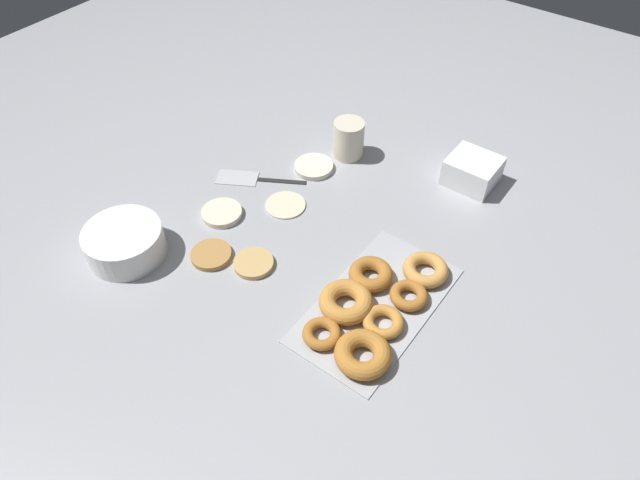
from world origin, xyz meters
TOP-DOWN VIEW (x-y plane):
  - ground_plane at (0.00, 0.00)m, footprint 3.00×3.00m
  - pancake_0 at (0.02, 0.10)m, footprint 0.10×0.10m
  - pancake_1 at (-0.18, 0.03)m, footprint 0.09×0.09m
  - pancake_2 at (-0.10, 0.20)m, footprint 0.10×0.10m
  - pancake_3 at (0.18, 0.13)m, footprint 0.11×0.11m
  - pancake_4 at (-0.22, 0.13)m, footprint 0.10×0.10m
  - donut_tray at (-0.13, -0.26)m, footprint 0.40×0.22m
  - batter_bowl at (-0.33, 0.29)m, footprint 0.18×0.18m
  - container_stack at (0.39, -0.24)m, footprint 0.12×0.13m
  - paper_cup at (0.29, 0.09)m, footprint 0.08×0.08m
  - spatula at (0.04, 0.25)m, footprint 0.15×0.23m

SIDE VIEW (x-z plane):
  - ground_plane at x=0.00m, z-range 0.00..0.00m
  - spatula at x=0.04m, z-range 0.00..0.01m
  - pancake_0 at x=0.02m, z-range 0.00..0.01m
  - pancake_1 at x=-0.18m, z-range 0.00..0.01m
  - pancake_4 at x=-0.22m, z-range 0.00..0.01m
  - pancake_3 at x=0.18m, z-range 0.00..0.02m
  - pancake_2 at x=-0.10m, z-range 0.00..0.02m
  - donut_tray at x=-0.13m, z-range 0.00..0.04m
  - batter_bowl at x=-0.33m, z-range 0.00..0.07m
  - container_stack at x=0.39m, z-range 0.00..0.07m
  - paper_cup at x=0.29m, z-range 0.00..0.11m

